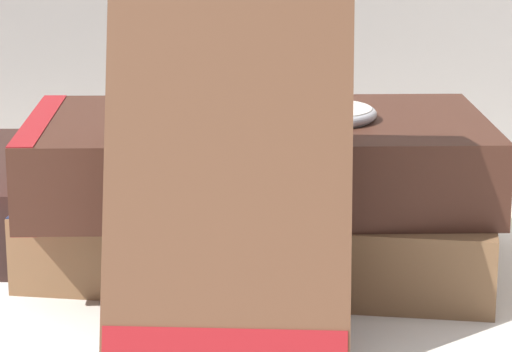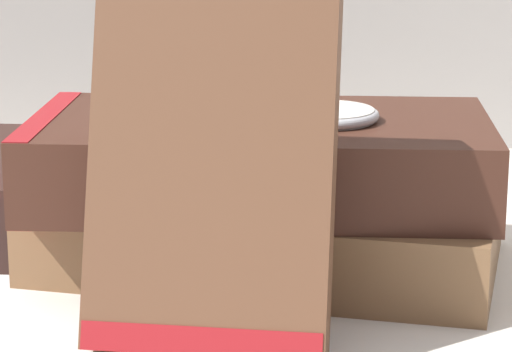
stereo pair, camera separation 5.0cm
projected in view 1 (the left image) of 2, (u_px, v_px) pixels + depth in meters
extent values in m
plane|color=silver|center=(271.00, 299.00, 0.58)|extent=(3.00, 3.00, 0.00)
cube|color=brown|center=(265.00, 229.00, 0.62)|extent=(0.24, 0.15, 0.04)
cube|color=navy|center=(61.00, 220.00, 0.64)|extent=(0.02, 0.13, 0.04)
cube|color=#422319|center=(257.00, 159.00, 0.60)|extent=(0.24, 0.14, 0.04)
cube|color=maroon|center=(41.00, 160.00, 0.60)|extent=(0.02, 0.12, 0.04)
cube|color=brown|center=(229.00, 172.00, 0.51)|extent=(0.10, 0.07, 0.15)
cube|color=maroon|center=(226.00, 341.00, 0.50)|extent=(0.10, 0.03, 0.02)
cylinder|color=silver|center=(325.00, 114.00, 0.59)|extent=(0.05, 0.05, 0.01)
torus|color=#B2B2B7|center=(325.00, 114.00, 0.59)|extent=(0.05, 0.05, 0.01)
sphere|color=#B2B2B7|center=(325.00, 103.00, 0.62)|extent=(0.01, 0.01, 0.01)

